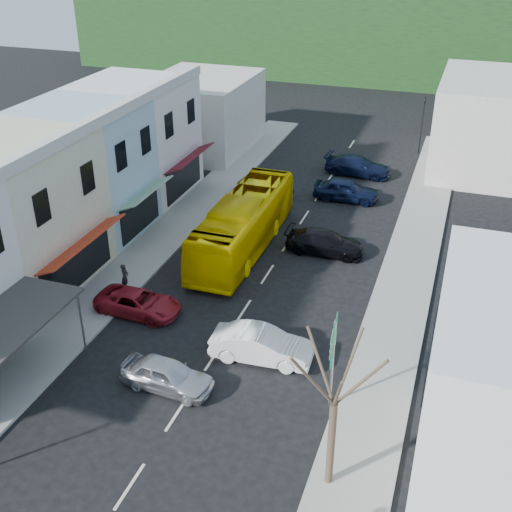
{
  "coord_description": "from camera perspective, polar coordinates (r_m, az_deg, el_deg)",
  "views": [
    {
      "loc": [
        9.53,
        -21.88,
        18.22
      ],
      "look_at": [
        0.0,
        6.0,
        2.2
      ],
      "focal_mm": 45.0,
      "sensor_mm": 36.0,
      "label": 1
    }
  ],
  "objects": [
    {
      "name": "sidewalk_left",
      "position": [
        40.45,
        -8.25,
        1.56
      ],
      "size": [
        3.0,
        52.0,
        0.15
      ],
      "primitive_type": "cube",
      "color": "gray",
      "rests_on": "ground"
    },
    {
      "name": "pedestrian_left",
      "position": [
        34.88,
        -11.6,
        -1.7
      ],
      "size": [
        0.5,
        0.66,
        1.7
      ],
      "primitive_type": "imported",
      "rotation": [
        0.0,
        0.0,
        1.75
      ],
      "color": "black",
      "rests_on": "sidewalk_left"
    },
    {
      "name": "street_tree",
      "position": [
        22.03,
        6.95,
        -12.97
      ],
      "size": [
        3.58,
        3.58,
        7.4
      ],
      "primitive_type": null,
      "rotation": [
        0.0,
        0.0,
        -0.28
      ],
      "color": "#372B1F",
      "rests_on": "ground"
    },
    {
      "name": "distant_block_right",
      "position": [
        53.95,
        20.07,
        10.99
      ],
      "size": [
        8.0,
        12.0,
        7.0
      ],
      "primitive_type": "cube",
      "color": "#B7B2A8",
      "rests_on": "ground"
    },
    {
      "name": "car_silver",
      "position": [
        28.07,
        -7.92,
        -10.42
      ],
      "size": [
        4.51,
        2.09,
        1.4
      ],
      "primitive_type": "imported",
      "rotation": [
        0.0,
        0.0,
        1.5
      ],
      "color": "silver",
      "rests_on": "ground"
    },
    {
      "name": "bus",
      "position": [
        38.33,
        -1.12,
        2.74
      ],
      "size": [
        2.55,
        11.61,
        3.1
      ],
      "primitive_type": "imported",
      "rotation": [
        0.0,
        0.0,
        0.0
      ],
      "color": "#F0C800",
      "rests_on": "ground"
    },
    {
      "name": "car_red",
      "position": [
        33.09,
        -10.45,
        -3.98
      ],
      "size": [
        4.64,
        2.01,
        1.4
      ],
      "primitive_type": "imported",
      "rotation": [
        0.0,
        0.0,
        1.55
      ],
      "color": "maroon",
      "rests_on": "ground"
    },
    {
      "name": "hillside",
      "position": [
        88.42,
        12.37,
        20.46
      ],
      "size": [
        80.0,
        26.0,
        14.0
      ],
      "color": "black",
      "rests_on": "ground"
    },
    {
      "name": "traffic_signal",
      "position": [
        55.77,
        14.53,
        11.16
      ],
      "size": [
        0.87,
        1.16,
        4.8
      ],
      "primitive_type": null,
      "rotation": [
        0.0,
        0.0,
        3.35
      ],
      "color": "black",
      "rests_on": "ground"
    },
    {
      "name": "car_white",
      "position": [
        29.4,
        0.49,
        -8.05
      ],
      "size": [
        4.5,
        2.07,
        1.4
      ],
      "primitive_type": "imported",
      "rotation": [
        0.0,
        0.0,
        1.63
      ],
      "color": "silver",
      "rests_on": "ground"
    },
    {
      "name": "shopfront_row",
      "position": [
        37.55,
        -18.93,
        4.67
      ],
      "size": [
        8.25,
        30.0,
        8.0
      ],
      "color": "silver",
      "rests_on": "ground"
    },
    {
      "name": "car_black_far",
      "position": [
        46.24,
        0.85,
        6.26
      ],
      "size": [
        4.51,
        2.08,
        1.4
      ],
      "primitive_type": "imported",
      "rotation": [
        0.0,
        0.0,
        1.51
      ],
      "color": "black",
      "rests_on": "ground"
    },
    {
      "name": "sidewalk_right",
      "position": [
        36.74,
        13.21,
        -1.9
      ],
      "size": [
        3.0,
        52.0,
        0.15
      ],
      "primitive_type": "cube",
      "color": "gray",
      "rests_on": "ground"
    },
    {
      "name": "ground",
      "position": [
        30.03,
        -3.75,
        -8.9
      ],
      "size": [
        120.0,
        120.0,
        0.0
      ],
      "primitive_type": "plane",
      "color": "black",
      "rests_on": "ground"
    },
    {
      "name": "car_navy_far",
      "position": [
        50.54,
        9.03,
        7.89
      ],
      "size": [
        4.62,
        2.15,
        1.4
      ],
      "primitive_type": "imported",
      "rotation": [
        0.0,
        0.0,
        1.5
      ],
      "color": "black",
      "rests_on": "ground"
    },
    {
      "name": "car_black_near",
      "position": [
        38.42,
        6.16,
        1.22
      ],
      "size": [
        4.51,
        1.85,
        1.4
      ],
      "primitive_type": "imported",
      "rotation": [
        0.0,
        0.0,
        1.57
      ],
      "color": "black",
      "rests_on": "ground"
    },
    {
      "name": "distant_block_left",
      "position": [
        55.54,
        -4.83,
        12.53
      ],
      "size": [
        8.0,
        10.0,
        6.0
      ],
      "primitive_type": "cube",
      "color": "#B7B2A8",
      "rests_on": "ground"
    },
    {
      "name": "direction_sign",
      "position": [
        26.26,
        6.79,
        -9.63
      ],
      "size": [
        0.62,
        1.92,
        4.17
      ],
      "primitive_type": null,
      "rotation": [
        0.0,
        0.0,
        0.11
      ],
      "color": "#0C5E31",
      "rests_on": "ground"
    },
    {
      "name": "car_navy_mid",
      "position": [
        45.81,
        8.03,
        5.75
      ],
      "size": [
        4.44,
        1.9,
        1.4
      ],
      "primitive_type": "imported",
      "rotation": [
        0.0,
        0.0,
        1.59
      ],
      "color": "black",
      "rests_on": "ground"
    }
  ]
}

